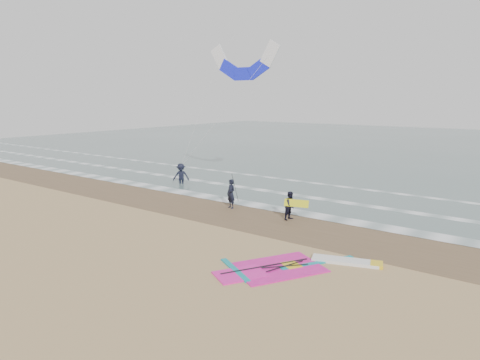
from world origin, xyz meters
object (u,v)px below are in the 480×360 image
Objects in this scene: person_walking at (291,206)px; person_wading at (181,172)px; windsurf_rig at (297,266)px; person_standing at (231,194)px; surf_kite at (244,65)px.

person_walking is 12.00m from person_wading.
person_standing is at bearing 142.98° from windsurf_rig.
person_standing is at bearing 98.58° from person_walking.
surf_kite reaches higher than person_walking.
windsurf_rig is 3.22× the size of person_standing.
person_standing is 4.03m from person_walking.
person_standing is 0.90× the size of person_wading.
windsurf_rig is at bearing -46.72° from surf_kite.
windsurf_rig is at bearing -64.23° from person_wading.
person_standing is 1.13× the size of person_walking.
surf_kite is (4.19, 2.25, 7.74)m from person_wading.
person_wading is 0.21× the size of surf_kite.
person_walking is at bearing 121.74° from windsurf_rig.
surf_kite is at bearing 133.28° from windsurf_rig.
surf_kite is (-3.24, 5.75, 7.84)m from person_standing.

